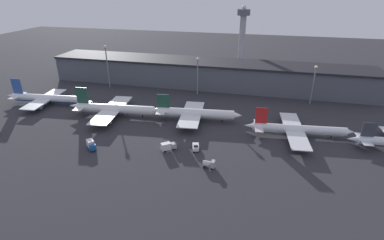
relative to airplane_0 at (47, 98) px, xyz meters
The scene contains 14 objects.
ground 83.93m from the airplane_0, 18.79° to the right, with size 600.00×600.00×0.00m, color #2D2D33.
terminal_building 95.42m from the airplane_0, 33.59° to the left, with size 203.69×25.05×16.40m.
airplane_0 is the anchor object (origin of this frame).
airplane_1 44.13m from the airplane_0, ahead, with size 48.53×38.10×14.53m.
airplane_2 84.21m from the airplane_0, ahead, with size 46.24×32.48×12.99m.
airplane_3 132.09m from the airplane_0, ahead, with size 47.21×37.20×12.65m.
service_vehicle_1 95.70m from the airplane_0, 17.72° to the right, with size 3.71×5.46×2.89m.
service_vehicle_2 106.76m from the airplane_0, 22.30° to the right, with size 4.50×2.57×3.19m.
service_vehicle_3 62.74m from the airplane_0, 37.74° to the right, with size 5.75×5.55×3.73m.
service_vehicle_4 86.55m from the airplane_0, 21.79° to the right, with size 6.17×5.56×3.52m.
lamp_post_0 42.34m from the airplane_0, 61.39° to the left, with size 1.80×1.80×26.77m.
lamp_post_1 85.72m from the airplane_0, 24.51° to the left, with size 1.80×1.80×22.69m.
lamp_post_2 146.57m from the airplane_0, 13.96° to the left, with size 1.80×1.80×21.85m.
control_tower 135.59m from the airplane_0, 43.04° to the left, with size 9.00×9.00×47.50m.
Camera 1 is at (35.10, -104.67, 62.34)m, focal length 28.00 mm.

